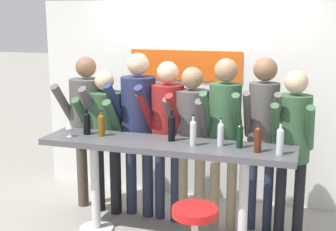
{
  "coord_description": "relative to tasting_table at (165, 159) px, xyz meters",
  "views": [
    {
      "loc": [
        1.36,
        -4.15,
        2.24
      ],
      "look_at": [
        0.0,
        0.08,
        1.27
      ],
      "focal_mm": 50.0,
      "sensor_mm": 36.0,
      "label": 1
    }
  ],
  "objects": [
    {
      "name": "person_rightmost",
      "position": [
        1.17,
        0.43,
        0.21
      ],
      "size": [
        0.4,
        0.52,
        1.72
      ],
      "rotation": [
        0.0,
        0.0,
        -0.02
      ],
      "color": "black",
      "rests_on": "ground_plane"
    },
    {
      "name": "person_center_left",
      "position": [
        -0.47,
        0.49,
        0.28
      ],
      "size": [
        0.5,
        0.61,
        1.84
      ],
      "rotation": [
        0.0,
        0.0,
        -0.12
      ],
      "color": "#23283D",
      "rests_on": "ground_plane"
    },
    {
      "name": "wine_bottle_3",
      "position": [
        0.89,
        -0.06,
        0.29
      ],
      "size": [
        0.07,
        0.07,
        0.29
      ],
      "color": "#4C1E0F",
      "rests_on": "tasting_table"
    },
    {
      "name": "person_center_right",
      "position": [
        0.14,
        0.45,
        0.2
      ],
      "size": [
        0.43,
        0.54,
        1.71
      ],
      "rotation": [
        0.0,
        0.0,
        -0.04
      ],
      "color": "gray",
      "rests_on": "ground_plane"
    },
    {
      "name": "wine_bottle_6",
      "position": [
        0.53,
        0.05,
        0.29
      ],
      "size": [
        0.06,
        0.06,
        0.27
      ],
      "color": "#B7BCC1",
      "rests_on": "tasting_table"
    },
    {
      "name": "wine_bottle_7",
      "position": [
        -0.7,
        0.04,
        0.29
      ],
      "size": [
        0.07,
        0.07,
        0.27
      ],
      "color": "brown",
      "rests_on": "tasting_table"
    },
    {
      "name": "wine_bottle_5",
      "position": [
        0.28,
        -0.03,
        0.3
      ],
      "size": [
        0.06,
        0.06,
        0.3
      ],
      "color": "#B7BCC1",
      "rests_on": "tasting_table"
    },
    {
      "name": "tasting_table",
      "position": [
        0.0,
        0.0,
        0.0
      ],
      "size": [
        2.49,
        0.54,
        1.02
      ],
      "color": "#4C4C51",
      "rests_on": "ground_plane"
    },
    {
      "name": "wine_bottle_4",
      "position": [
        0.04,
        0.07,
        0.31
      ],
      "size": [
        0.07,
        0.07,
        0.32
      ],
      "color": "black",
      "rests_on": "tasting_table"
    },
    {
      "name": "wine_bottle_2",
      "position": [
        0.71,
        0.03,
        0.29
      ],
      "size": [
        0.06,
        0.06,
        0.27
      ],
      "color": "black",
      "rests_on": "tasting_table"
    },
    {
      "name": "person_left",
      "position": [
        -0.85,
        0.45,
        0.14
      ],
      "size": [
        0.5,
        0.57,
        1.63
      ],
      "rotation": [
        0.0,
        0.0,
        -0.07
      ],
      "color": "black",
      "rests_on": "ground_plane"
    },
    {
      "name": "person_center",
      "position": [
        -0.13,
        0.46,
        0.24
      ],
      "size": [
        0.46,
        0.58,
        1.76
      ],
      "rotation": [
        0.0,
        0.0,
        -0.13
      ],
      "color": "#23283D",
      "rests_on": "ground_plane"
    },
    {
      "name": "back_wall",
      "position": [
        -0.0,
        1.32,
        0.35
      ],
      "size": [
        4.09,
        0.12,
        2.41
      ],
      "color": "silver",
      "rests_on": "ground_plane"
    },
    {
      "name": "person_right",
      "position": [
        0.49,
        0.44,
        0.28
      ],
      "size": [
        0.39,
        0.53,
        1.81
      ],
      "rotation": [
        0.0,
        0.0,
        0.01
      ],
      "color": "gray",
      "rests_on": "ground_plane"
    },
    {
      "name": "wine_bottle_0",
      "position": [
        1.09,
        -0.08,
        0.3
      ],
      "size": [
        0.06,
        0.06,
        0.3
      ],
      "color": "#B7BCC1",
      "rests_on": "tasting_table"
    },
    {
      "name": "wine_glass_0",
      "position": [
        -0.99,
        -0.1,
        0.29
      ],
      "size": [
        0.07,
        0.07,
        0.18
      ],
      "color": "silver",
      "rests_on": "tasting_table"
    },
    {
      "name": "person_far_right",
      "position": [
        0.87,
        0.52,
        0.3
      ],
      "size": [
        0.38,
        0.54,
        1.83
      ],
      "rotation": [
        0.0,
        0.0,
        0.04
      ],
      "color": "#23283D",
      "rests_on": "ground_plane"
    },
    {
      "name": "wine_bottle_1",
      "position": [
        -0.87,
        0.06,
        0.29
      ],
      "size": [
        0.08,
        0.08,
        0.27
      ],
      "color": "black",
      "rests_on": "tasting_table"
    },
    {
      "name": "person_far_left",
      "position": [
        -1.1,
        0.51,
        0.24
      ],
      "size": [
        0.52,
        0.63,
        1.78
      ],
      "rotation": [
        0.0,
        0.0,
        -0.16
      ],
      "color": "#473D33",
      "rests_on": "ground_plane"
    }
  ]
}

